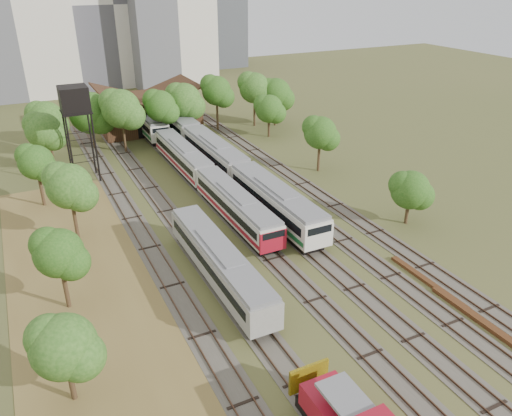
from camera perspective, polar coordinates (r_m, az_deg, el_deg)
ground at (r=41.38m, az=11.56°, el=-11.89°), size 240.00×240.00×0.00m
dry_grass_patch at (r=41.57m, az=-16.54°, el=-12.30°), size 14.00×60.00×0.04m
tracks at (r=59.70m, az=-3.42°, el=1.05°), size 24.60×80.00×0.19m
railcar_red_set at (r=60.93m, az=-5.66°, el=3.33°), size 2.81×34.57×3.47m
railcar_green_set at (r=68.41m, az=-4.71°, el=6.12°), size 3.17×52.08×3.93m
railcar_rear at (r=85.64m, az=-12.37°, el=9.58°), size 3.03×16.08×3.75m
old_grey_coach at (r=43.52m, az=-4.20°, el=-6.26°), size 2.82×18.00×3.48m
water_tower at (r=66.05m, az=-20.04°, el=11.32°), size 3.50×3.50×12.09m
rail_pile_near at (r=43.34m, az=24.49°, el=-11.78°), size 0.67×10.07×0.34m
rail_pile_far at (r=46.62m, az=19.01°, el=-7.95°), size 0.56×8.93×0.29m
maintenance_shed at (r=88.38m, az=-12.29°, el=10.71°), size 16.45×11.55×7.58m
tree_band_left at (r=45.61m, az=-21.39°, el=-1.90°), size 7.74×57.67×8.18m
tree_band_far at (r=80.40m, az=-10.14°, el=11.73°), size 42.21×9.72×9.37m
tree_band_right at (r=68.35m, az=7.07°, el=8.27°), size 5.49×38.25×7.53m
tower_centre at (r=127.51m, az=-16.88°, el=21.59°), size 20.00×18.00×36.00m
tower_far_right at (r=146.49m, az=-4.28°, el=21.35°), size 12.00×12.00×28.00m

